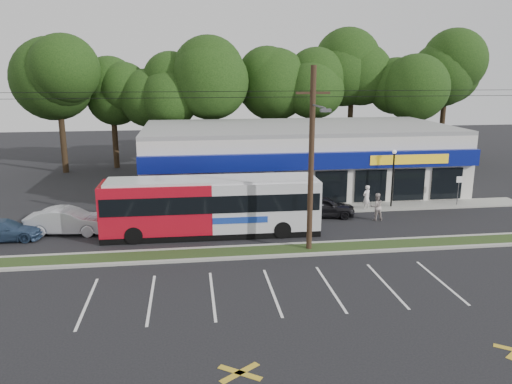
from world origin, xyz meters
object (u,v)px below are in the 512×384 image
at_px(metrobus, 212,205).
at_px(car_dark, 324,206).
at_px(lamp_post, 393,172).
at_px(car_silver, 68,221).
at_px(pedestrian_b, 376,207).
at_px(car_blue, 4,230).
at_px(utility_pole, 309,154).
at_px(pedestrian_a, 366,198).
at_px(sign_post, 459,185).

xyz_separation_m(metrobus, car_dark, (7.72, 2.75, -1.13)).
relative_size(lamp_post, car_silver, 0.87).
height_order(lamp_post, pedestrian_b, lamp_post).
xyz_separation_m(lamp_post, car_silver, (-21.91, -2.99, -1.87)).
bearing_deg(lamp_post, car_blue, -171.54).
xyz_separation_m(utility_pole, pedestrian_b, (5.95, 5.07, -4.49)).
distance_m(metrobus, car_dark, 8.28).
height_order(utility_pole, lamp_post, utility_pole).
height_order(metrobus, pedestrian_a, metrobus).
relative_size(utility_pole, car_dark, 11.95).
height_order(utility_pole, car_blue, utility_pole).
bearing_deg(car_silver, utility_pole, -103.44).
relative_size(lamp_post, car_blue, 0.98).
xyz_separation_m(utility_pole, sign_post, (13.17, 7.65, -3.86)).
relative_size(lamp_post, metrobus, 0.33).
distance_m(utility_pole, lamp_post, 11.67).
distance_m(metrobus, pedestrian_a, 11.93).
distance_m(car_dark, pedestrian_a, 3.70).
bearing_deg(utility_pole, lamp_post, 43.95).
bearing_deg(car_dark, pedestrian_a, -59.37).
bearing_deg(pedestrian_b, pedestrian_a, -97.91).
bearing_deg(utility_pole, car_dark, 66.91).
distance_m(lamp_post, car_blue, 25.74).
relative_size(utility_pole, sign_post, 22.47).
distance_m(lamp_post, car_dark, 6.02).
bearing_deg(pedestrian_a, utility_pole, 25.06).
bearing_deg(car_dark, car_silver, 105.78).
xyz_separation_m(lamp_post, car_blue, (-25.38, -3.77, -2.04)).
xyz_separation_m(sign_post, car_dark, (-10.47, -1.33, -0.84)).
distance_m(sign_post, car_dark, 10.59).
relative_size(car_dark, car_silver, 0.86).
bearing_deg(utility_pole, car_silver, 160.42).
bearing_deg(metrobus, car_blue, 178.21).
relative_size(car_silver, pedestrian_b, 2.64).
xyz_separation_m(metrobus, pedestrian_a, (11.20, 4.00, -0.95)).
bearing_deg(pedestrian_a, lamp_post, 162.75).
relative_size(utility_pole, lamp_post, 11.76).
distance_m(sign_post, car_blue, 30.60).
bearing_deg(pedestrian_b, lamp_post, -131.34).
height_order(metrobus, pedestrian_b, metrobus).
distance_m(sign_post, metrobus, 18.65).
height_order(utility_pole, sign_post, utility_pole).
bearing_deg(metrobus, car_dark, 20.27).
distance_m(pedestrian_a, pedestrian_b, 2.51).
relative_size(sign_post, pedestrian_a, 1.24).
xyz_separation_m(lamp_post, pedestrian_b, (-2.22, -2.80, -1.75)).
bearing_deg(utility_pole, car_blue, 166.60).
relative_size(sign_post, car_dark, 0.53).
bearing_deg(pedestrian_a, car_blue, -17.32).
xyz_separation_m(pedestrian_a, pedestrian_b, (-0.22, -2.50, 0.02)).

